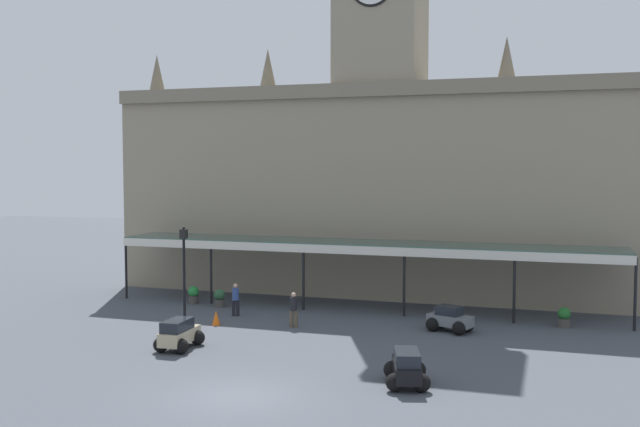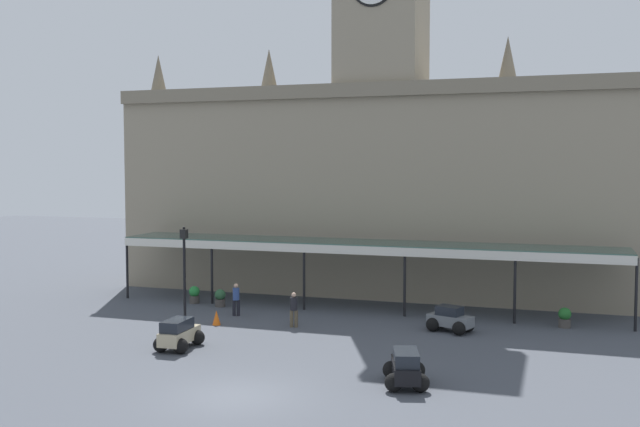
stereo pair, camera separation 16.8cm
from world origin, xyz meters
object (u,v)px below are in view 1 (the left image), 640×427
at_px(car_grey_sedan, 450,321).
at_px(traffic_cone, 216,318).
at_px(car_beige_estate, 179,336).
at_px(planter_forecourt_centre, 564,317).
at_px(victorian_lamppost, 184,265).
at_px(planter_near_kerb, 194,295).
at_px(planter_by_canopy, 219,298).
at_px(pedestrian_beside_cars, 294,308).
at_px(pedestrian_crossing_forecourt, 236,298).
at_px(car_black_estate, 407,369).

distance_m(car_grey_sedan, traffic_cone, 11.12).
distance_m(car_beige_estate, planter_forecourt_centre, 17.99).
bearing_deg(victorian_lamppost, planter_near_kerb, 113.80).
relative_size(car_beige_estate, planter_by_canopy, 2.37).
xyz_separation_m(pedestrian_beside_cars, pedestrian_crossing_forecourt, (-3.72, 1.56, 0.00)).
bearing_deg(pedestrian_crossing_forecourt, traffic_cone, -89.88).
xyz_separation_m(car_black_estate, pedestrian_beside_cars, (-6.89, 7.42, 0.34)).
height_order(victorian_lamppost, planter_forecourt_centre, victorian_lamppost).
height_order(planter_near_kerb, planter_by_canopy, same).
relative_size(victorian_lamppost, traffic_cone, 6.72).
height_order(car_grey_sedan, planter_by_canopy, car_grey_sedan).
distance_m(victorian_lamppost, planter_by_canopy, 5.68).
bearing_deg(traffic_cone, car_grey_sedan, 10.95).
xyz_separation_m(car_grey_sedan, traffic_cone, (-10.91, -2.11, -0.15)).
relative_size(car_black_estate, pedestrian_crossing_forecourt, 1.44).
height_order(car_grey_sedan, planter_near_kerb, car_grey_sedan).
distance_m(traffic_cone, planter_forecourt_centre, 16.63).
height_order(pedestrian_beside_cars, traffic_cone, pedestrian_beside_cars).
height_order(pedestrian_beside_cars, planter_by_canopy, pedestrian_beside_cars).
bearing_deg(car_black_estate, victorian_lamppost, 153.68).
bearing_deg(car_black_estate, car_beige_estate, 168.29).
height_order(car_beige_estate, pedestrian_beside_cars, pedestrian_beside_cars).
xyz_separation_m(car_beige_estate, traffic_cone, (-0.55, 4.62, -0.21)).
relative_size(pedestrian_crossing_forecourt, planter_near_kerb, 1.74).
bearing_deg(car_black_estate, car_grey_sedan, 88.04).
height_order(car_black_estate, car_grey_sedan, car_black_estate).
distance_m(car_black_estate, traffic_cone, 12.56).
height_order(pedestrian_crossing_forecourt, planter_forecourt_centre, pedestrian_crossing_forecourt).
height_order(pedestrian_crossing_forecourt, planter_by_canopy, pedestrian_crossing_forecourt).
bearing_deg(traffic_cone, planter_forecourt_centre, 16.26).
xyz_separation_m(victorian_lamppost, planter_forecourt_centre, (17.20, 5.50, -2.50)).
height_order(car_beige_estate, car_grey_sedan, car_beige_estate).
bearing_deg(pedestrian_beside_cars, planter_near_kerb, 151.75).
bearing_deg(pedestrian_beside_cars, car_grey_sedan, 11.01).
bearing_deg(car_beige_estate, pedestrian_beside_cars, 59.26).
xyz_separation_m(victorian_lamppost, planter_by_canopy, (-0.62, 5.06, -2.50)).
xyz_separation_m(traffic_cone, planter_near_kerb, (-3.68, 4.68, 0.13)).
bearing_deg(planter_forecourt_centre, pedestrian_beside_cars, -162.15).
height_order(car_grey_sedan, planter_forecourt_centre, car_grey_sedan).
height_order(pedestrian_beside_cars, pedestrian_crossing_forecourt, same).
xyz_separation_m(traffic_cone, planter_by_canopy, (-1.85, 4.21, 0.13)).
relative_size(car_grey_sedan, pedestrian_crossing_forecourt, 1.33).
distance_m(car_beige_estate, pedestrian_beside_cars, 6.21).
xyz_separation_m(pedestrian_beside_cars, planter_by_canopy, (-5.57, 3.50, -0.42)).
bearing_deg(pedestrian_beside_cars, planter_forecourt_centre, 17.85).
xyz_separation_m(pedestrian_crossing_forecourt, traffic_cone, (0.00, -2.27, -0.55)).
bearing_deg(planter_near_kerb, car_black_estate, -38.57).
bearing_deg(planter_forecourt_centre, pedestrian_crossing_forecourt, -171.51).
distance_m(planter_near_kerb, planter_forecourt_centre, 19.64).
relative_size(pedestrian_crossing_forecourt, planter_forecourt_centre, 1.74).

